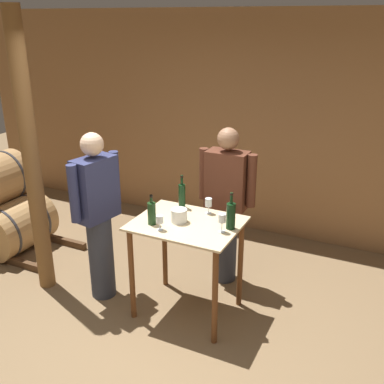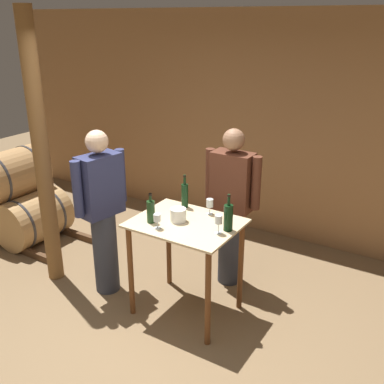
{
  "view_description": "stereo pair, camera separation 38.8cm",
  "coord_description": "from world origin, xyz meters",
  "px_view_note": "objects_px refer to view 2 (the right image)",
  "views": [
    {
      "loc": [
        1.65,
        -2.43,
        2.59
      ],
      "look_at": [
        0.07,
        0.85,
        1.17
      ],
      "focal_mm": 42.0,
      "sensor_mm": 36.0,
      "label": 1
    },
    {
      "loc": [
        1.99,
        -2.25,
        2.59
      ],
      "look_at": [
        0.07,
        0.85,
        1.17
      ],
      "focal_mm": 42.0,
      "sensor_mm": 36.0,
      "label": 2
    }
  ],
  "objects_px": {
    "wine_bottle_far_left": "(151,211)",
    "wine_glass_near_left": "(157,218)",
    "ice_bucket": "(179,215)",
    "person_visitor_with_scarf": "(102,210)",
    "person_host": "(231,205)",
    "wine_glass_near_right": "(219,220)",
    "wooden_post": "(41,155)",
    "wine_bottle_center": "(228,217)",
    "wine_bottle_left": "(185,195)",
    "wine_glass_near_center": "(210,204)"
  },
  "relations": [
    {
      "from": "wine_bottle_far_left",
      "to": "wine_glass_near_left",
      "type": "height_order",
      "value": "wine_bottle_far_left"
    },
    {
      "from": "wine_glass_near_left",
      "to": "ice_bucket",
      "type": "xyz_separation_m",
      "value": [
        0.08,
        0.21,
        -0.03
      ]
    },
    {
      "from": "wine_bottle_far_left",
      "to": "person_visitor_with_scarf",
      "type": "xyz_separation_m",
      "value": [
        -0.61,
        0.04,
        -0.15
      ]
    },
    {
      "from": "wine_bottle_far_left",
      "to": "person_host",
      "type": "bearing_deg",
      "value": 66.67
    },
    {
      "from": "wine_glass_near_left",
      "to": "wine_glass_near_right",
      "type": "xyz_separation_m",
      "value": [
        0.48,
        0.19,
        0.03
      ]
    },
    {
      "from": "wooden_post",
      "to": "wine_bottle_far_left",
      "type": "xyz_separation_m",
      "value": [
        1.24,
        0.07,
        -0.33
      ]
    },
    {
      "from": "wine_glass_near_left",
      "to": "person_host",
      "type": "height_order",
      "value": "person_host"
    },
    {
      "from": "person_host",
      "to": "wine_bottle_center",
      "type": "bearing_deg",
      "value": -65.52
    },
    {
      "from": "ice_bucket",
      "to": "person_visitor_with_scarf",
      "type": "xyz_separation_m",
      "value": [
        -0.81,
        -0.1,
        -0.1
      ]
    },
    {
      "from": "wine_bottle_left",
      "to": "person_host",
      "type": "distance_m",
      "value": 0.53
    },
    {
      "from": "wine_bottle_left",
      "to": "person_visitor_with_scarf",
      "type": "distance_m",
      "value": 0.81
    },
    {
      "from": "ice_bucket",
      "to": "wine_bottle_center",
      "type": "bearing_deg",
      "value": 9.23
    },
    {
      "from": "wine_glass_near_center",
      "to": "person_host",
      "type": "height_order",
      "value": "person_host"
    },
    {
      "from": "wine_bottle_left",
      "to": "person_visitor_with_scarf",
      "type": "bearing_deg",
      "value": -149.72
    },
    {
      "from": "wine_bottle_far_left",
      "to": "wine_bottle_left",
      "type": "height_order",
      "value": "wine_bottle_left"
    },
    {
      "from": "wine_bottle_left",
      "to": "wine_glass_near_left",
      "type": "height_order",
      "value": "wine_bottle_left"
    },
    {
      "from": "wine_bottle_center",
      "to": "wine_glass_near_right",
      "type": "relative_size",
      "value": 1.99
    },
    {
      "from": "wine_glass_near_center",
      "to": "wine_glass_near_left",
      "type": "bearing_deg",
      "value": -115.02
    },
    {
      "from": "wine_glass_near_left",
      "to": "person_visitor_with_scarf",
      "type": "height_order",
      "value": "person_visitor_with_scarf"
    },
    {
      "from": "wine_bottle_far_left",
      "to": "ice_bucket",
      "type": "relative_size",
      "value": 1.92
    },
    {
      "from": "wine_glass_near_right",
      "to": "person_visitor_with_scarf",
      "type": "bearing_deg",
      "value": -176.25
    },
    {
      "from": "wine_bottle_far_left",
      "to": "wine_bottle_center",
      "type": "relative_size",
      "value": 0.83
    },
    {
      "from": "wine_bottle_far_left",
      "to": "person_visitor_with_scarf",
      "type": "height_order",
      "value": "person_visitor_with_scarf"
    },
    {
      "from": "wine_glass_near_left",
      "to": "person_visitor_with_scarf",
      "type": "distance_m",
      "value": 0.75
    },
    {
      "from": "wine_bottle_far_left",
      "to": "wine_glass_near_left",
      "type": "bearing_deg",
      "value": -30.6
    },
    {
      "from": "wine_bottle_left",
      "to": "wine_glass_near_center",
      "type": "xyz_separation_m",
      "value": [
        0.28,
        -0.02,
        -0.02
      ]
    },
    {
      "from": "person_visitor_with_scarf",
      "to": "wine_bottle_center",
      "type": "bearing_deg",
      "value": 7.88
    },
    {
      "from": "wine_glass_near_right",
      "to": "ice_bucket",
      "type": "height_order",
      "value": "wine_glass_near_right"
    },
    {
      "from": "wooden_post",
      "to": "wine_glass_near_center",
      "type": "xyz_separation_m",
      "value": [
        1.59,
        0.5,
        -0.33
      ]
    },
    {
      "from": "ice_bucket",
      "to": "person_host",
      "type": "bearing_deg",
      "value": 76.54
    },
    {
      "from": "wooden_post",
      "to": "person_host",
      "type": "bearing_deg",
      "value": 29.56
    },
    {
      "from": "wine_bottle_left",
      "to": "wine_glass_near_right",
      "type": "xyz_separation_m",
      "value": [
        0.53,
        -0.32,
        -0.01
      ]
    },
    {
      "from": "wine_bottle_left",
      "to": "ice_bucket",
      "type": "bearing_deg",
      "value": -66.98
    },
    {
      "from": "wine_glass_near_left",
      "to": "ice_bucket",
      "type": "relative_size",
      "value": 0.93
    },
    {
      "from": "wine_glass_near_left",
      "to": "wine_glass_near_right",
      "type": "bearing_deg",
      "value": 21.43
    },
    {
      "from": "person_host",
      "to": "wooden_post",
      "type": "bearing_deg",
      "value": -150.44
    },
    {
      "from": "wooden_post",
      "to": "person_host",
      "type": "relative_size",
      "value": 1.66
    },
    {
      "from": "wine_bottle_left",
      "to": "wine_bottle_center",
      "type": "relative_size",
      "value": 0.99
    },
    {
      "from": "person_host",
      "to": "wine_glass_near_left",
      "type": "bearing_deg",
      "value": -104.99
    },
    {
      "from": "wine_glass_near_center",
      "to": "ice_bucket",
      "type": "xyz_separation_m",
      "value": [
        -0.15,
        -0.28,
        -0.04
      ]
    },
    {
      "from": "wine_glass_near_left",
      "to": "person_visitor_with_scarf",
      "type": "relative_size",
      "value": 0.08
    },
    {
      "from": "wine_bottle_left",
      "to": "person_host",
      "type": "relative_size",
      "value": 0.2
    },
    {
      "from": "ice_bucket",
      "to": "wine_glass_near_left",
      "type": "bearing_deg",
      "value": -109.88
    },
    {
      "from": "wooden_post",
      "to": "wine_bottle_center",
      "type": "height_order",
      "value": "wooden_post"
    },
    {
      "from": "person_visitor_with_scarf",
      "to": "wine_glass_near_left",
      "type": "bearing_deg",
      "value": -8.58
    },
    {
      "from": "wine_bottle_far_left",
      "to": "wine_glass_near_left",
      "type": "distance_m",
      "value": 0.14
    },
    {
      "from": "wooden_post",
      "to": "wine_glass_near_center",
      "type": "height_order",
      "value": "wooden_post"
    },
    {
      "from": "wooden_post",
      "to": "person_visitor_with_scarf",
      "type": "relative_size",
      "value": 1.64
    },
    {
      "from": "wine_glass_near_right",
      "to": "person_visitor_with_scarf",
      "type": "relative_size",
      "value": 0.1
    },
    {
      "from": "wine_bottle_center",
      "to": "person_host",
      "type": "bearing_deg",
      "value": 114.48
    }
  ]
}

